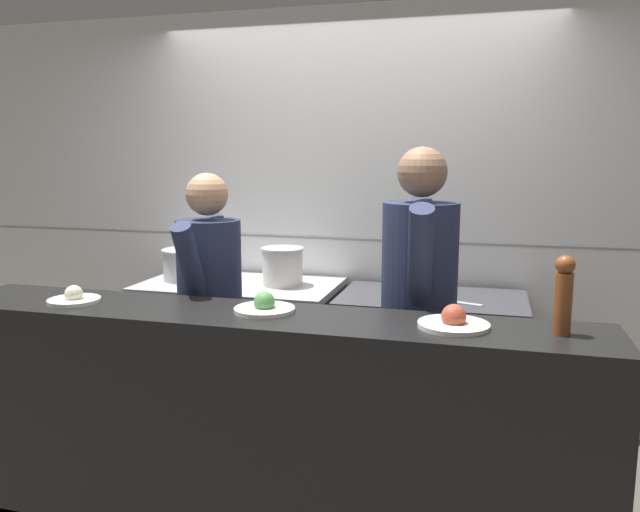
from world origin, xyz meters
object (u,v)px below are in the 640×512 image
Objects in this scene: pepper_mill at (564,294)px; chefs_knife at (447,300)px; plated_dish_dessert at (454,322)px; sauce_pot at (283,266)px; stock_pot at (189,263)px; plated_dish_appetiser at (264,307)px; oven_range at (242,352)px; chef_sous at (418,312)px; plated_dish_main at (74,298)px; chef_head_cook at (210,313)px.

chefs_knife is at bearing 114.50° from pepper_mill.
chefs_knife is 1.08m from plated_dish_dessert.
pepper_mill reaches higher than sauce_pot.
plated_dish_appetiser is (0.93, -1.13, 0.05)m from stock_pot.
oven_range is at bearing 146.58° from pepper_mill.
oven_range is 4.40× the size of plated_dish_dessert.
chef_sous is (0.59, 0.46, -0.10)m from plated_dish_appetiser.
plated_dish_appetiser is 0.76m from chef_sous.
sauce_pot is 0.79× the size of chefs_knife.
plated_dish_main is 2.05m from pepper_mill.
pepper_mill is at bearing -1.43° from plated_dish_appetiser.
oven_range is 1.35m from chefs_knife.
stock_pot is 1.32× the size of plated_dish_appetiser.
pepper_mill reaches higher than plated_dish_main.
sauce_pot reaches higher than plated_dish_main.
sauce_pot is 1.17m from plated_dish_appetiser.
plated_dish_dessert is at bearing -34.19° from stock_pot.
plated_dish_appetiser is 0.94× the size of plated_dish_dessert.
chef_sous is (-0.09, -0.56, 0.07)m from chefs_knife.
pepper_mill reaches higher than chefs_knife.
chefs_knife is at bearing 56.09° from plated_dish_appetiser.
pepper_mill is (1.75, -1.15, 0.74)m from oven_range.
plated_dish_appetiser is (0.88, 0.07, 0.00)m from plated_dish_main.
stock_pot is 0.63m from sauce_pot.
sauce_pot is at bearing 75.05° from chef_head_cook.
stock_pot is at bearing 122.50° from chef_head_cook.
stock_pot is at bearing 92.42° from plated_dish_main.
plated_dish_dessert reaches higher than stock_pot.
oven_range is 3.67× the size of chefs_knife.
plated_dish_dessert is (1.66, 0.04, 0.00)m from plated_dish_main.
oven_range is at bearing 76.11° from plated_dish_main.
plated_dish_main is 1.66m from plated_dish_dessert.
pepper_mill is at bearing -38.13° from sauce_pot.
pepper_mill is at bearing -33.42° from oven_range.
plated_dish_dessert is (0.09, -1.06, 0.17)m from chefs_knife.
chef_sous reaches higher than pepper_mill.
plated_dish_appetiser is (0.58, -1.13, 0.61)m from oven_range.
oven_range is 0.82m from chef_head_cook.
chef_sous reaches higher than plated_dish_main.
sauce_pot is at bearing 0.07° from oven_range.
plated_dish_dessert is 0.54m from chef_sous.
plated_dish_dessert reaches higher than plated_dish_appetiser.
chefs_knife is at bearing 25.03° from chef_head_cook.
plated_dish_dessert is 1.34m from chef_head_cook.
chef_head_cook is (0.41, 0.52, -0.17)m from plated_dish_main.
plated_dish_main is at bearing -115.63° from sauce_pot.
plated_dish_main is 0.77× the size of pepper_mill.
oven_range is 5.28× the size of plated_dish_main.
chef_sous is at bearing 20.05° from plated_dish_main.
stock_pot is 2.07m from plated_dish_dessert.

